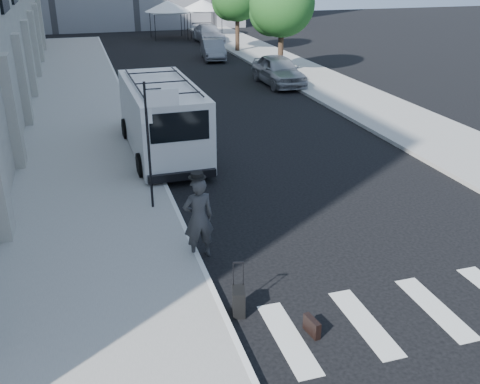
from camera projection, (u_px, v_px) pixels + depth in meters
ground at (281, 253)px, 12.87m from camera, size 120.00×120.00×0.00m
sidewalk_left at (79, 104)px, 25.73m from camera, size 4.50×48.00×0.15m
sidewalk_right at (301, 73)px, 32.77m from camera, size 4.00×56.00×0.15m
sign_pole at (156, 119)px, 13.98m from camera, size 1.03×0.07×3.50m
tree_near at (279, 6)px, 30.94m from camera, size 3.80×3.83×6.03m
tent_left at (168, 6)px, 46.15m from camera, size 4.00×4.00×3.20m
tent_right at (202, 5)px, 47.44m from camera, size 4.00×4.00×3.20m
businessman at (198, 218)px, 12.34m from camera, size 0.77×0.54×2.01m
briefcase at (312, 326)px, 10.04m from camera, size 0.19×0.45×0.34m
suitcase at (239, 301)px, 10.56m from camera, size 0.33×0.44×1.09m
cargo_van at (161, 118)px, 18.99m from camera, size 2.52×6.91×2.56m
parked_car_a at (279, 70)px, 29.71m from camera, size 1.96×4.77×1.62m
parked_car_b at (213, 50)px, 37.30m from camera, size 1.94×4.21×1.34m
parked_car_c at (208, 34)px, 44.92m from camera, size 2.03×4.92×1.42m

